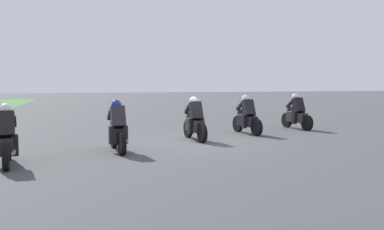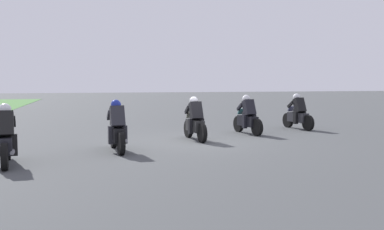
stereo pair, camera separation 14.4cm
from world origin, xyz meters
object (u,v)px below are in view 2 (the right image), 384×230
at_px(rider_lane_c, 195,122).
at_px(rider_lane_a, 298,114).
at_px(rider_lane_b, 248,118).
at_px(rider_lane_e, 6,140).
at_px(rider_lane_d, 117,130).

bearing_deg(rider_lane_c, rider_lane_a, -72.04).
bearing_deg(rider_lane_b, rider_lane_c, 106.80).
distance_m(rider_lane_b, rider_lane_e, 9.13).
relative_size(rider_lane_d, rider_lane_e, 1.00).
bearing_deg(rider_lane_b, rider_lane_d, 110.22).
xyz_separation_m(rider_lane_b, rider_lane_d, (-3.04, 5.16, 0.00)).
relative_size(rider_lane_b, rider_lane_e, 1.00).
bearing_deg(rider_lane_e, rider_lane_c, -66.85).
bearing_deg(rider_lane_e, rider_lane_d, -69.59).
bearing_deg(rider_lane_d, rider_lane_b, -65.45).
height_order(rider_lane_a, rider_lane_b, same).
bearing_deg(rider_lane_c, rider_lane_b, -69.48).
relative_size(rider_lane_c, rider_lane_d, 1.00).
bearing_deg(rider_lane_d, rider_lane_a, -68.16).
distance_m(rider_lane_a, rider_lane_d, 8.85).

